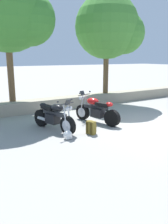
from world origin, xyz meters
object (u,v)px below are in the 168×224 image
Objects in this scene: motorcycle_red_centre at (96,110)px; rider_helmet at (68,135)px; motorcycle_black_near_left at (54,117)px; rider_backpack at (91,127)px; leafy_tree_mid_left at (110,28)px; leafy_tree_far_left at (11,12)px.

motorcycle_red_centre is 7.19× the size of rider_helmet.
motorcycle_black_near_left is 4.32× the size of rider_backpack.
rider_helmet is 0.05× the size of leafy_tree_mid_left.
rider_backpack is at bearing 2.37° from rider_helmet.
motorcycle_black_near_left is at bearing -178.84° from motorcycle_red_centre.
leafy_tree_mid_left reaches higher than rider_helmet.
rider_backpack is 1.68× the size of rider_helmet.
motorcycle_black_near_left is 1.09m from rider_helmet.
leafy_tree_far_left is (-2.17, 3.17, 3.80)m from motorcycle_red_centre.
motorcycle_black_near_left is at bearing 89.77° from rider_helmet.
motorcycle_red_centre reaches higher than rider_backpack.
rider_backpack is (-0.90, -1.04, -0.24)m from motorcycle_red_centre.
motorcycle_black_near_left is at bearing 131.15° from rider_backpack.
motorcycle_black_near_left reaches higher than rider_backpack.
leafy_tree_far_left is (-0.38, 4.24, 4.15)m from rider_helmet.
leafy_tree_mid_left is at bearing 46.06° from motorcycle_red_centre.
motorcycle_black_near_left is 1.01× the size of motorcycle_red_centre.
motorcycle_black_near_left is at bearing -83.12° from leafy_tree_far_left.
rider_helmet is 0.05× the size of leafy_tree_far_left.
leafy_tree_far_left is at bearing 106.70° from rider_backpack.
leafy_tree_mid_left is (4.62, 4.02, 3.80)m from rider_helmet.
rider_backpack is at bearing -133.22° from leafy_tree_mid_left.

